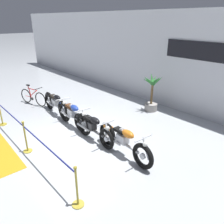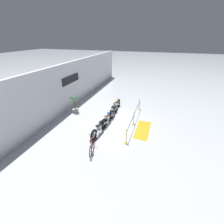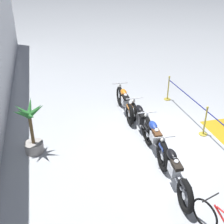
% 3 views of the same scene
% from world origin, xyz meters
% --- Properties ---
extents(ground_plane, '(120.00, 120.00, 0.00)m').
position_xyz_m(ground_plane, '(0.00, 0.00, 0.00)').
color(ground_plane, '#B2B7BC').
extents(back_wall, '(28.00, 0.29, 4.20)m').
position_xyz_m(back_wall, '(0.00, 5.12, 2.10)').
color(back_wall, white).
rests_on(back_wall, ground).
extents(motorcycle_black_0, '(2.44, 0.62, 0.98)m').
position_xyz_m(motorcycle_black_0, '(-2.05, 0.63, 0.48)').
color(motorcycle_black_0, black).
rests_on(motorcycle_black_0, ground).
extents(motorcycle_blue_1, '(2.42, 0.62, 0.99)m').
position_xyz_m(motorcycle_blue_1, '(-0.60, 0.54, 0.49)').
color(motorcycle_blue_1, black).
rests_on(motorcycle_blue_1, ground).
extents(motorcycle_black_2, '(2.26, 0.62, 0.92)m').
position_xyz_m(motorcycle_black_2, '(0.64, 0.52, 0.46)').
color(motorcycle_black_2, black).
rests_on(motorcycle_black_2, ground).
extents(motorcycle_orange_3, '(2.37, 0.62, 0.96)m').
position_xyz_m(motorcycle_orange_3, '(2.03, 0.66, 0.47)').
color(motorcycle_orange_3, black).
rests_on(motorcycle_orange_3, ground).
extents(bicycle, '(1.65, 0.63, 0.95)m').
position_xyz_m(bicycle, '(-3.91, 0.38, 0.37)').
color(bicycle, black).
rests_on(bicycle, ground).
extents(potted_palm_left_of_row, '(0.97, 0.94, 1.70)m').
position_xyz_m(potted_palm_left_of_row, '(0.31, 4.04, 0.76)').
color(potted_palm_left_of_row, gray).
rests_on(potted_palm_left_of_row, ground).
extents(stanchion_far_left, '(5.42, 0.28, 1.05)m').
position_xyz_m(stanchion_far_left, '(-1.04, -1.45, 0.66)').
color(stanchion_far_left, gold).
rests_on(stanchion_far_left, ground).
extents(stanchion_mid_left, '(0.28, 0.28, 1.05)m').
position_xyz_m(stanchion_mid_left, '(-0.10, -1.45, 0.36)').
color(stanchion_mid_left, gold).
rests_on(stanchion_mid_left, ground).
extents(stanchion_mid_right, '(0.28, 0.28, 1.05)m').
position_xyz_m(stanchion_mid_right, '(2.76, -1.45, 0.36)').
color(stanchion_mid_right, gold).
rests_on(stanchion_mid_right, ground).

